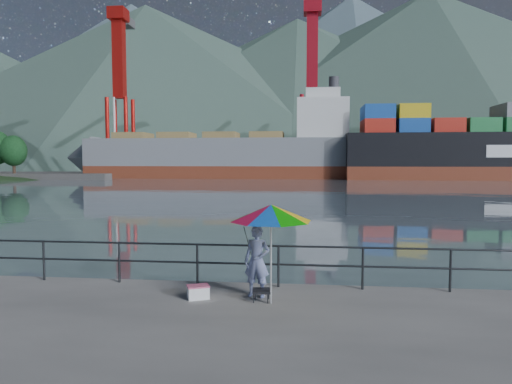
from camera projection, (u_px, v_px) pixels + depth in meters
harbor_water at (292, 170)px, 138.63m from camera, size 500.00×280.00×0.00m
far_dock at (333, 174)px, 100.87m from camera, size 200.00×40.00×0.40m
guardrail at (158, 263)px, 11.32m from camera, size 22.00×0.06×1.03m
mountains at (382, 89)px, 209.19m from camera, size 600.00×332.80×80.00m
port_cranes at (446, 94)px, 88.62m from camera, size 116.00×28.00×38.40m
container_stacks at (443, 159)px, 98.52m from camera, size 58.00×5.40×7.80m
fisherman at (257, 261)px, 10.21m from camera, size 0.65×0.50×1.61m
beach_umbrella at (271, 213)px, 9.62m from camera, size 2.17×2.17×2.13m
folding_stool at (261, 295)px, 9.92m from camera, size 0.43×0.43×0.25m
cooler_bag at (198, 293)px, 10.10m from camera, size 0.54×0.46×0.27m
fishing_rod at (249, 282)px, 11.45m from camera, size 0.04×1.85×1.30m
bulk_carrier at (241, 155)px, 84.59m from camera, size 52.99×9.17×14.50m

